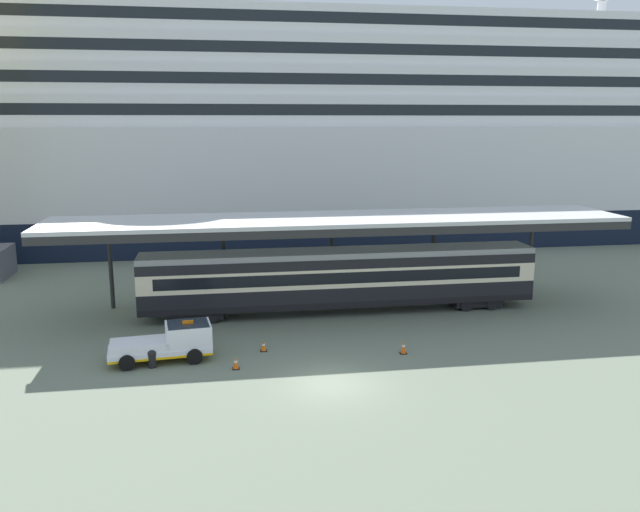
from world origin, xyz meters
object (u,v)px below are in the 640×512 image
at_px(traffic_cone_mid, 264,346).
at_px(traffic_cone_far, 403,347).
at_px(train_carriage, 340,277).
at_px(service_truck, 170,341).
at_px(cruise_ship, 195,136).
at_px(quay_bollard, 152,358).
at_px(traffic_cone_near, 236,363).

bearing_deg(traffic_cone_mid, traffic_cone_far, -12.03).
bearing_deg(train_carriage, service_truck, -145.72).
relative_size(cruise_ship, traffic_cone_mid, 265.82).
bearing_deg(quay_bollard, train_carriage, 35.67).
bearing_deg(traffic_cone_near, traffic_cone_mid, 56.46).
height_order(service_truck, traffic_cone_near, service_truck).
bearing_deg(traffic_cone_mid, quay_bollard, -165.65).
height_order(traffic_cone_mid, traffic_cone_far, traffic_cone_far).
relative_size(traffic_cone_far, quay_bollard, 0.78).
bearing_deg(service_truck, quay_bollard, -130.92).
distance_m(traffic_cone_near, quay_bollard, 4.25).
relative_size(traffic_cone_mid, traffic_cone_far, 0.84).
height_order(cruise_ship, quay_bollard, cruise_ship).
distance_m(cruise_ship, quay_bollard, 43.07).
relative_size(traffic_cone_near, traffic_cone_mid, 1.07).
xyz_separation_m(traffic_cone_far, quay_bollard, (-13.07, 0.10, 0.15)).
height_order(cruise_ship, traffic_cone_mid, cruise_ship).
bearing_deg(traffic_cone_near, traffic_cone_far, 5.16).
xyz_separation_m(train_carriage, traffic_cone_mid, (-5.45, -6.56, -2.00)).
height_order(train_carriage, service_truck, train_carriage).
xyz_separation_m(traffic_cone_near, quay_bollard, (-4.15, 0.91, 0.18)).
distance_m(cruise_ship, train_carriage, 36.18).
xyz_separation_m(service_truck, traffic_cone_near, (3.29, -1.90, -0.66)).
height_order(train_carriage, traffic_cone_near, train_carriage).
bearing_deg(train_carriage, traffic_cone_mid, -129.74).
relative_size(traffic_cone_near, quay_bollard, 0.70).
distance_m(service_truck, traffic_cone_near, 3.86).
xyz_separation_m(train_carriage, traffic_cone_far, (1.90, -8.12, -1.94)).
bearing_deg(service_truck, cruise_ship, 89.24).
bearing_deg(train_carriage, traffic_cone_near, -128.19).
relative_size(cruise_ship, train_carriage, 6.65).
height_order(traffic_cone_near, quay_bollard, quay_bollard).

